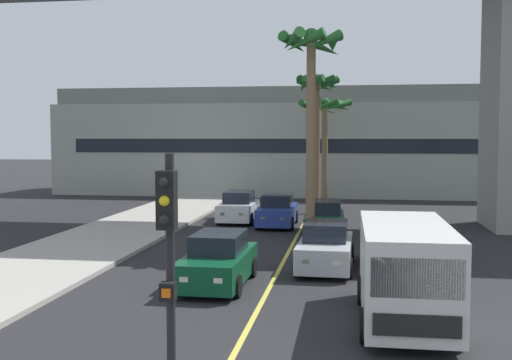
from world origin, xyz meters
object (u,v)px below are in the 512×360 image
Objects in this scene: car_queue_third at (218,261)px; car_queue_sixth at (239,208)px; palm_tree_near_median at (325,117)px; palm_tree_mid_median at (317,99)px; car_queue_fifth at (326,247)px; traffic_light_median_near at (169,267)px; car_queue_fourth at (277,211)px; car_queue_front at (324,219)px; palm_tree_far_median at (311,73)px; delivery_van at (405,270)px; car_queue_second at (390,245)px.

car_queue_third and car_queue_sixth have the same top height.
palm_tree_mid_median is at bearing -92.05° from palm_tree_near_median.
traffic_light_median_near reaches higher than car_queue_fifth.
car_queue_fifth is (2.75, -9.72, 0.00)m from car_queue_fourth.
car_queue_front is 9.96m from palm_tree_mid_median.
car_queue_third and car_queue_fifth have the same top height.
car_queue_third is 0.48× the size of palm_tree_far_median.
car_queue_third is 0.98× the size of traffic_light_median_near.
palm_tree_mid_median is 11.31m from palm_tree_far_median.
car_queue_fifth is 0.60× the size of palm_tree_near_median.
car_queue_fifth and car_queue_sixth have the same top height.
car_queue_sixth is at bearing 119.79° from palm_tree_far_median.
car_queue_fifth is at bearing 83.15° from traffic_light_median_near.
car_queue_front is 0.99× the size of traffic_light_median_near.
palm_tree_far_median is (0.12, -17.24, 1.19)m from palm_tree_near_median.
palm_tree_far_median reaches higher than car_queue_fourth.
traffic_light_median_near reaches higher than car_queue_third.
car_queue_fifth is 0.79× the size of delivery_van.
traffic_light_median_near is 0.49× the size of palm_tree_far_median.
car_queue_sixth is at bearing 112.51° from delivery_van.
palm_tree_far_median is (4.16, -7.27, 6.13)m from car_queue_sixth.
palm_tree_near_median reaches higher than car_queue_front.
car_queue_front is 6.11m from car_queue_sixth.
palm_tree_near_median is at bearing 84.79° from car_queue_third.
car_queue_fourth is at bearing 107.24° from delivery_van.
car_queue_front is 1.00× the size of car_queue_third.
palm_tree_mid_median reaches higher than car_queue_sixth.
car_queue_fifth is (3.06, 2.81, 0.00)m from car_queue_third.
car_queue_fourth is 8.08m from palm_tree_mid_median.
palm_tree_near_median is at bearing 67.96° from car_queue_sixth.
car_queue_fifth is at bearing -74.22° from car_queue_fourth.
traffic_light_median_near is at bearing -90.94° from palm_tree_mid_median.
palm_tree_near_median is 0.81× the size of palm_tree_far_median.
car_queue_second is at bearing 35.13° from car_queue_third.
car_queue_fourth is at bearing 119.08° from car_queue_second.
delivery_van reaches higher than car_queue_third.
palm_tree_mid_median reaches higher than car_queue_fifth.
car_queue_sixth is 11.83m from palm_tree_near_median.
palm_tree_near_median is (-0.56, 13.99, 4.94)m from car_queue_front.
car_queue_fifth is (0.32, -7.02, 0.00)m from car_queue_front.
palm_tree_near_median is (0.67, 33.95, 2.94)m from traffic_light_median_near.
delivery_van is at bearing -70.38° from car_queue_fifth.
car_queue_front is 7.03m from car_queue_fifth.
traffic_light_median_near is at bearing -92.73° from palm_tree_far_median.
car_queue_fifth is at bearing -87.60° from palm_tree_near_median.
traffic_light_median_near is (-1.23, -19.96, 1.99)m from car_queue_front.
palm_tree_near_median is at bearing 98.63° from car_queue_second.
car_queue_fourth is 1.00× the size of car_queue_sixth.
palm_tree_far_median is (-0.44, -3.25, 6.13)m from car_queue_front.
delivery_van is 0.76× the size of palm_tree_near_median.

